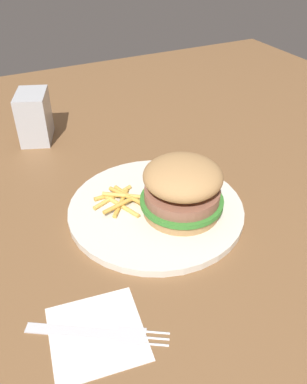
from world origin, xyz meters
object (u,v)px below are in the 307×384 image
plate (154,210)px  sandwich (182,188)px  fork (98,332)px  napkin_dispenser (34,117)px  napkin (97,333)px  fries_pile (121,199)px

plate → sandwich: sandwich is taller
sandwich → fork: sandwich is taller
plate → napkin_dispenser: bearing=108.2°
sandwich → napkin: size_ratio=1.21×
plate → fork: plate is taller
sandwich → napkin_dispenser: same height
plate → fork: 0.24m
sandwich → napkin: (-0.20, -0.15, -0.06)m
plate → fork: (-0.16, -0.18, -0.00)m
fries_pile → napkin_dispenser: napkin_dispenser is taller
fries_pile → napkin: (-0.12, -0.21, -0.02)m
napkin → napkin_dispenser: napkin_dispenser is taller
sandwich → fries_pile: 0.11m
napkin → fork: bearing=-31.5°
sandwich → napkin_dispenser: (-0.15, 0.37, -0.01)m
fries_pile → napkin_dispenser: size_ratio=0.90×
napkin → sandwich: bearing=36.5°
napkin → fork: size_ratio=0.70×
sandwich → fries_pile: bearing=140.2°
napkin → napkin_dispenser: size_ratio=1.06×
plate → fries_pile: bearing=140.2°
fries_pile → fork: fries_pile is taller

